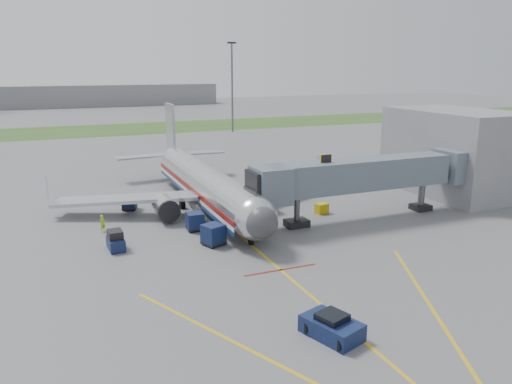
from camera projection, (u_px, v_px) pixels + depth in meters
name	position (u px, v px, depth m)	size (l,w,h in m)	color
ground	(260.00, 252.00, 41.57)	(400.00, 400.00, 0.00)	#565659
grass_strip	(116.00, 129.00, 122.06)	(300.00, 25.00, 0.01)	#2D4C1E
apron_markings	(301.00, 288.00, 34.95)	(21.52, 50.00, 0.01)	gold
airliner	(205.00, 183.00, 54.56)	(32.10, 35.67, 10.25)	silver
jet_bridge	(359.00, 176.00, 49.75)	(25.30, 4.00, 6.90)	slate
terminal	(455.00, 152.00, 60.50)	(10.00, 16.00, 10.00)	slate
light_mast_right	(232.00, 85.00, 115.35)	(2.00, 0.44, 20.40)	#595B60
distant_terminal	(60.00, 96.00, 188.89)	(120.00, 14.00, 8.00)	slate
pushback_tug	(332.00, 327.00, 28.55)	(3.06, 3.88, 1.41)	black
baggage_tug	(116.00, 241.00, 42.11)	(1.37, 2.46, 1.68)	black
baggage_cart_a	(213.00, 235.00, 43.12)	(2.20, 2.20, 1.83)	black
baggage_cart_b	(195.00, 221.00, 47.03)	(1.64, 1.64, 1.69)	black
baggage_cart_c	(129.00, 202.00, 53.85)	(1.87, 1.87, 1.59)	black
belt_loader	(201.00, 222.00, 48.22)	(1.52, 3.80, 1.81)	black
ground_power_cart	(322.00, 208.00, 52.52)	(1.45, 1.09, 1.05)	#C5A70B
ramp_worker	(103.00, 223.00, 46.59)	(0.59, 0.39, 1.62)	#8ACE18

